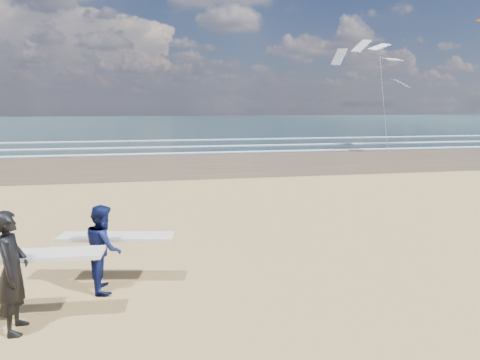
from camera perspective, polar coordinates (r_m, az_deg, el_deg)
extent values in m
cube|color=#4F3C2A|center=(31.99, 25.58, 2.89)|extent=(220.00, 12.00, 0.01)
cube|color=#182E36|center=(81.83, 2.53, 7.65)|extent=(220.00, 100.00, 0.02)
cube|color=white|center=(35.94, 21.07, 3.96)|extent=(220.00, 0.50, 0.05)
cube|color=white|center=(39.98, 17.53, 4.72)|extent=(220.00, 0.50, 0.05)
cube|color=white|center=(45.78, 13.67, 5.53)|extent=(220.00, 0.50, 0.05)
imported|color=black|center=(7.45, -28.12, -10.76)|extent=(0.50, 0.73, 1.92)
cube|color=silver|center=(7.67, -25.99, -8.99)|extent=(2.23, 0.65, 0.07)
imported|color=#0D164C|center=(8.47, -17.72, -8.59)|extent=(0.74, 0.88, 1.64)
cube|color=silver|center=(8.75, -16.17, -7.28)|extent=(2.26, 0.92, 0.07)
cube|color=slate|center=(33.41, 19.10, 3.67)|extent=(0.12, 0.12, 0.10)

